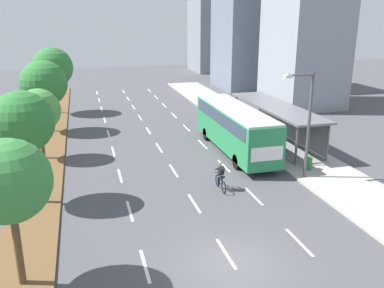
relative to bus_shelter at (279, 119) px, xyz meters
The scene contains 19 objects.
ground_plane 18.00m from the bus_shelter, 122.17° to the right, with size 140.00×140.00×0.00m, color #4C4C51.
median_strip 18.57m from the bus_shelter, 164.78° to the left, with size 2.60×52.00×0.12m, color brown.
sidewalk_right 5.18m from the bus_shelter, 93.30° to the left, with size 4.50×52.00×0.15m, color #ADAAA3.
lane_divider_left 13.63m from the bus_shelter, 164.85° to the left, with size 0.14×48.36×0.01m.
lane_divider_center 10.33m from the bus_shelter, 159.68° to the left, with size 0.14×48.36×0.01m.
lane_divider_right 7.23m from the bus_shelter, 149.67° to the left, with size 0.14×48.36×0.01m.
bus_shelter is the anchor object (origin of this frame).
bus 4.51m from the bus_shelter, 161.94° to the right, with size 2.54×11.29×3.37m.
cyclist 10.94m from the bus_shelter, 133.84° to the right, with size 0.46×1.82×1.71m.
median_tree_nearest 22.91m from the bus_shelter, 140.85° to the right, with size 3.02×3.02×5.65m.
median_tree_second 19.52m from the bus_shelter, 158.82° to the right, with size 3.25×3.25×6.07m.
median_tree_third 18.02m from the bus_shelter, behind, with size 3.00×3.00×4.95m.
median_tree_fourth 19.80m from the bus_shelter, 156.53° to the left, with size 3.92×3.92×6.12m.
median_tree_fifth 23.47m from the bus_shelter, 139.17° to the left, with size 4.03×4.03×6.66m.
streetlight 8.16m from the bus_shelter, 105.48° to the right, with size 1.91×0.24×6.50m.
trash_bin 6.74m from the bus_shelter, 99.39° to the right, with size 0.52×0.52×0.85m, color #286B38.
building_near_right 16.33m from the bus_shelter, 54.48° to the left, with size 6.71×8.94×12.75m, color #8E939E.
building_mid_right 27.03m from the bus_shelter, 74.88° to the left, with size 6.26×8.93×18.54m, color slate.
building_far_right 45.46m from the bus_shelter, 78.92° to the left, with size 7.06×8.88×12.41m, color gray.
Camera 1 is at (-5.43, -13.67, 9.75)m, focal length 38.39 mm.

